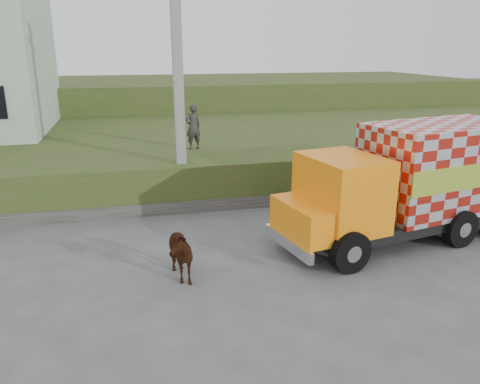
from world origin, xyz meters
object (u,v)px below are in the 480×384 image
object	(u,v)px
pedestrian	(193,127)
cow	(176,252)
cargo_truck	(413,181)
utility_pole	(178,81)

from	to	relation	value
pedestrian	cow	bearing A→B (deg)	59.93
cargo_truck	cow	size ratio (longest dim) A/B	4.89
utility_pole	cargo_truck	bearing A→B (deg)	-34.13
cow	pedestrian	world-z (taller)	pedestrian
cow	cargo_truck	bearing A→B (deg)	-3.39
utility_pole	cow	bearing A→B (deg)	-98.56
utility_pole	pedestrian	xyz separation A→B (m)	(0.69, 2.06, -1.76)
cargo_truck	pedestrian	distance (m)	7.90
cow	pedestrian	bearing A→B (deg)	66.91
utility_pole	pedestrian	distance (m)	2.80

